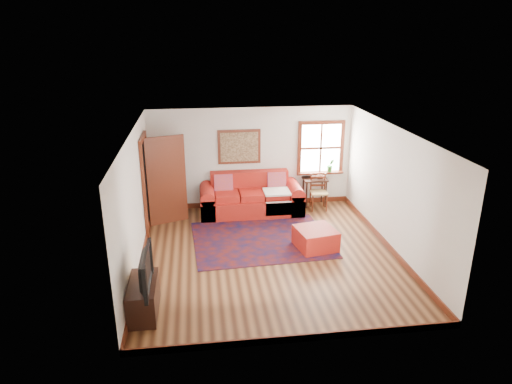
{
  "coord_description": "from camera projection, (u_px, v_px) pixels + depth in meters",
  "views": [
    {
      "loc": [
        -1.32,
        -8.08,
        4.26
      ],
      "look_at": [
        -0.17,
        0.6,
        1.12
      ],
      "focal_mm": 32.0,
      "sensor_mm": 36.0,
      "label": 1
    }
  ],
  "objects": [
    {
      "name": "framed_artwork",
      "position": [
        239.0,
        147.0,
        11.11
      ],
      "size": [
        1.05,
        0.07,
        0.85
      ],
      "color": "#602614",
      "rests_on": "ground"
    },
    {
      "name": "media_cabinet",
      "position": [
        143.0,
        298.0,
        7.19
      ],
      "size": [
        0.44,
        0.97,
        0.53
      ],
      "primitive_type": "cube",
      "color": "black",
      "rests_on": "ground"
    },
    {
      "name": "doorway",
      "position": [
        159.0,
        181.0,
        10.17
      ],
      "size": [
        0.89,
        1.08,
        2.14
      ],
      "color": "black",
      "rests_on": "ground"
    },
    {
      "name": "window",
      "position": [
        322.0,
        153.0,
        11.44
      ],
      "size": [
        1.18,
        0.2,
        1.38
      ],
      "color": "white",
      "rests_on": "ground"
    },
    {
      "name": "persian_rug",
      "position": [
        261.0,
        239.0,
        9.77
      ],
      "size": [
        2.97,
        2.43,
        0.02
      ],
      "primitive_type": "cube",
      "rotation": [
        0.0,
        0.0,
        0.05
      ],
      "color": "#52110B",
      "rests_on": "ground"
    },
    {
      "name": "candle_hurricane",
      "position": [
        147.0,
        264.0,
        7.48
      ],
      "size": [
        0.12,
        0.12,
        0.18
      ],
      "color": "silver",
      "rests_on": "media_cabinet"
    },
    {
      "name": "ground",
      "position": [
        268.0,
        254.0,
        9.14
      ],
      "size": [
        5.5,
        5.5,
        0.0
      ],
      "primitive_type": "plane",
      "color": "#402111",
      "rests_on": "ground"
    },
    {
      "name": "ladder_back_chair",
      "position": [
        318.0,
        190.0,
        11.33
      ],
      "size": [
        0.44,
        0.42,
        0.88
      ],
      "color": "tan",
      "rests_on": "ground"
    },
    {
      "name": "room_envelope",
      "position": [
        269.0,
        176.0,
        8.6
      ],
      "size": [
        5.04,
        5.54,
        2.52
      ],
      "color": "silver",
      "rests_on": "ground"
    },
    {
      "name": "red_leather_sofa",
      "position": [
        251.0,
        200.0,
        11.15
      ],
      "size": [
        2.47,
        1.02,
        0.97
      ],
      "color": "#AE1F16",
      "rests_on": "ground"
    },
    {
      "name": "television",
      "position": [
        141.0,
        270.0,
        6.87
      ],
      "size": [
        0.14,
        1.03,
        0.59
      ],
      "primitive_type": "imported",
      "rotation": [
        0.0,
        0.0,
        1.57
      ],
      "color": "black",
      "rests_on": "media_cabinet"
    },
    {
      "name": "side_table",
      "position": [
        315.0,
        183.0,
        11.5
      ],
      "size": [
        0.6,
        0.45,
        0.72
      ],
      "color": "black",
      "rests_on": "ground"
    },
    {
      "name": "red_ottoman",
      "position": [
        316.0,
        239.0,
        9.33
      ],
      "size": [
        0.88,
        0.88,
        0.43
      ],
      "primitive_type": "cube",
      "rotation": [
        0.0,
        0.0,
        0.19
      ],
      "color": "#AE1F16",
      "rests_on": "ground"
    }
  ]
}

